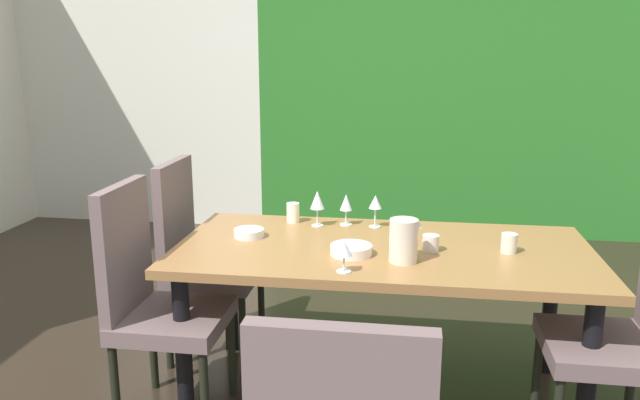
% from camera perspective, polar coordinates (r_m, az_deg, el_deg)
% --- Properties ---
extents(ground_plane, '(5.96, 5.58, 0.02)m').
position_cam_1_polar(ground_plane, '(3.10, -4.97, -16.89)').
color(ground_plane, black).
extents(back_panel_interior, '(2.31, 0.10, 2.83)m').
position_cam_1_polar(back_panel_interior, '(5.88, -16.72, 11.66)').
color(back_panel_interior, silver).
rests_on(back_panel_interior, ground_plane).
extents(garden_window_panel, '(3.65, 0.10, 2.83)m').
position_cam_1_polar(garden_window_panel, '(5.36, 14.22, 11.67)').
color(garden_window_panel, '#286F24').
rests_on(garden_window_panel, ground_plane).
extents(dining_table, '(1.81, 0.89, 0.72)m').
position_cam_1_polar(dining_table, '(2.78, 5.71, -5.85)').
color(dining_table, olive).
rests_on(dining_table, ground_plane).
extents(chair_left_near, '(0.45, 0.44, 1.03)m').
position_cam_1_polar(chair_left_near, '(2.75, -15.05, -8.35)').
color(chair_left_near, '#6A5756').
rests_on(chair_left_near, ground_plane).
extents(chair_left_far, '(0.45, 0.44, 1.02)m').
position_cam_1_polar(chair_left_far, '(3.25, -11.09, -4.74)').
color(chair_left_far, '#6A5756').
rests_on(chair_left_far, ground_plane).
extents(chair_right_near, '(0.44, 0.44, 0.91)m').
position_cam_1_polar(chair_right_near, '(2.69, 26.15, -10.79)').
color(chair_right_near, '#6A5756').
rests_on(chair_right_near, ground_plane).
extents(wine_glass_left, '(0.06, 0.06, 0.15)m').
position_cam_1_polar(wine_glass_left, '(3.04, 2.40, -0.31)').
color(wine_glass_left, silver).
rests_on(wine_glass_left, dining_table).
extents(wine_glass_corner, '(0.07, 0.07, 0.17)m').
position_cam_1_polar(wine_glass_corner, '(3.02, -0.25, -0.07)').
color(wine_glass_corner, silver).
rests_on(wine_glass_corner, dining_table).
extents(wine_glass_right, '(0.06, 0.06, 0.16)m').
position_cam_1_polar(wine_glass_right, '(3.01, 5.08, -0.31)').
color(wine_glass_right, silver).
rests_on(wine_glass_right, dining_table).
extents(wine_glass_east, '(0.06, 0.06, 0.13)m').
position_cam_1_polar(wine_glass_east, '(2.41, 2.21, -4.51)').
color(wine_glass_east, silver).
rests_on(wine_glass_east, dining_table).
extents(serving_bowl_south, '(0.18, 0.18, 0.04)m').
position_cam_1_polar(serving_bowl_south, '(2.63, 2.86, -4.57)').
color(serving_bowl_south, white).
rests_on(serving_bowl_south, dining_table).
extents(serving_bowl_center, '(0.14, 0.14, 0.04)m').
position_cam_1_polar(serving_bowl_center, '(2.89, -6.51, -3.01)').
color(serving_bowl_center, white).
rests_on(serving_bowl_center, dining_table).
extents(cup_west, '(0.07, 0.07, 0.08)m').
position_cam_1_polar(cup_west, '(2.76, 16.90, -3.80)').
color(cup_west, beige).
rests_on(cup_west, dining_table).
extents(cup_near_window, '(0.06, 0.06, 0.10)m').
position_cam_1_polar(cup_near_window, '(3.10, -2.48, -1.17)').
color(cup_near_window, white).
rests_on(cup_near_window, dining_table).
extents(cup_north, '(0.07, 0.07, 0.07)m').
position_cam_1_polar(cup_north, '(2.71, 10.09, -3.91)').
color(cup_north, silver).
rests_on(cup_north, dining_table).
extents(pitcher_rear, '(0.13, 0.12, 0.18)m').
position_cam_1_polar(pitcher_rear, '(2.54, 7.67, -3.67)').
color(pitcher_rear, beige).
rests_on(pitcher_rear, dining_table).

